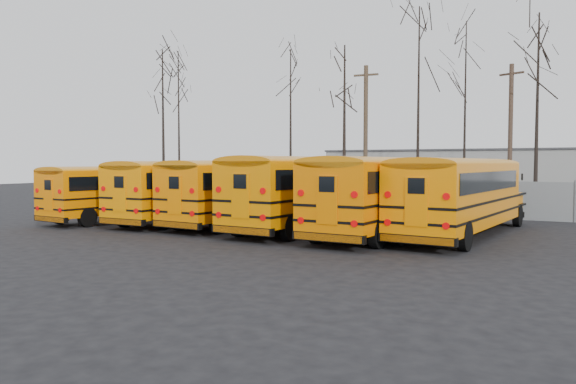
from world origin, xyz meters
The scene contains 18 objects.
ground centered at (0.00, 0.00, 0.00)m, with size 120.00×120.00×0.00m, color black.
fence centered at (0.00, 12.00, 1.00)m, with size 40.00×0.04×2.00m, color gray.
distant_building centered at (2.00, 32.00, 2.00)m, with size 22.00×8.00×4.00m, color #9FA09B.
bus_a centered at (-8.38, 2.23, 1.66)m, with size 3.31×10.31×2.84m.
bus_b centered at (-4.95, 3.17, 1.81)m, with size 2.56×11.08×3.10m.
bus_c centered at (-1.70, 3.36, 1.83)m, with size 3.40×11.31×3.12m.
bus_d centered at (1.77, 3.13, 1.93)m, with size 3.41×11.93×3.30m.
bus_e centered at (5.29, 2.86, 1.91)m, with size 3.22×11.76×3.26m.
bus_f centered at (8.18, 3.71, 1.88)m, with size 3.51×11.62×3.21m.
utility_pole_left centered at (-0.99, 17.10, 4.92)m, with size 1.71×0.30×9.58m.
utility_pole_right centered at (8.03, 19.29, 4.76)m, with size 1.57×0.74×9.27m.
tree_0 centered at (-18.61, 16.69, 6.14)m, with size 0.26×0.26×12.27m, color black.
tree_1 centered at (-14.76, 14.05, 5.66)m, with size 0.26×0.26×11.32m, color black.
tree_2 centered at (-6.73, 16.92, 5.60)m, with size 0.26×0.26×11.20m, color black.
tree_3 centered at (-1.32, 14.17, 5.23)m, with size 0.26×0.26×10.46m, color black.
tree_4 centered at (2.91, 16.14, 6.40)m, with size 0.26×0.26×12.81m, color black.
tree_5 centered at (5.50, 17.65, 5.95)m, with size 0.26×0.26×11.90m, color black.
tree_6 centered at (9.75, 17.22, 5.90)m, with size 0.26×0.26×11.80m, color black.
Camera 1 is at (12.82, -19.24, 2.97)m, focal length 35.00 mm.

